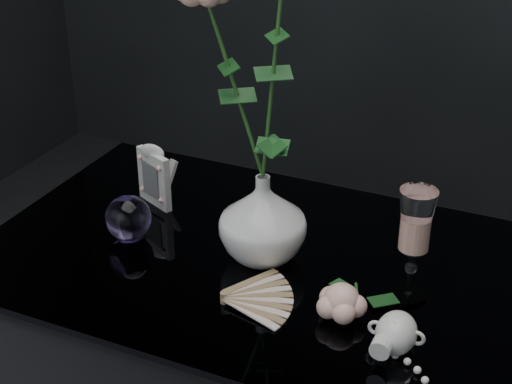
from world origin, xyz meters
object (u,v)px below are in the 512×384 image
at_px(picture_frame, 154,174).
at_px(paperweight, 128,218).
at_px(vase, 263,218).
at_px(loose_rose, 341,301).
at_px(wine_glass, 413,245).
at_px(pearl_jar, 396,331).

relative_size(picture_frame, paperweight, 1.54).
relative_size(vase, loose_rose, 0.91).
bearing_deg(paperweight, wine_glass, 3.47).
distance_m(wine_glass, pearl_jar, 0.14).
xyz_separation_m(wine_glass, loose_rose, (-0.08, -0.09, -0.06)).
distance_m(loose_rose, pearl_jar, 0.10).
xyz_separation_m(vase, loose_rose, (0.17, -0.10, -0.05)).
bearing_deg(pearl_jar, loose_rose, 156.89).
bearing_deg(picture_frame, vase, 5.93).
distance_m(wine_glass, picture_frame, 0.51).
bearing_deg(pearl_jar, vase, 151.30).
xyz_separation_m(loose_rose, pearl_jar, (0.09, -0.04, 0.00)).
bearing_deg(picture_frame, loose_rose, 0.98).
relative_size(wine_glass, loose_rose, 1.12).
distance_m(vase, paperweight, 0.24).
height_order(wine_glass, paperweight, wine_glass).
xyz_separation_m(vase, wine_glass, (0.25, -0.01, 0.02)).
xyz_separation_m(wine_glass, pearl_jar, (0.02, -0.13, -0.06)).
bearing_deg(loose_rose, picture_frame, 145.81).
bearing_deg(vase, picture_frame, 161.24).
distance_m(paperweight, loose_rose, 0.41).
distance_m(wine_glass, loose_rose, 0.14).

